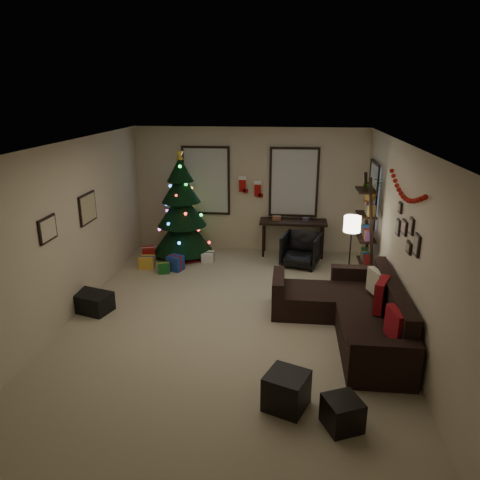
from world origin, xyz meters
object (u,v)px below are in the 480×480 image
Objects in this scene: desk_chair at (301,250)px; bookshelf at (368,231)px; christmas_tree at (182,213)px; desk at (293,225)px; sofa at (353,313)px.

bookshelf is at bearing -16.39° from desk_chair.
desk_chair is 0.34× the size of bookshelf.
christmas_tree is 3.44× the size of desk_chair.
desk_chair is at bearing -75.89° from desk.
sofa reaches higher than desk_chair.
bookshelf reaches higher than desk.
sofa is 1.31× the size of bookshelf.
bookshelf reaches higher than desk_chair.
sofa is at bearing -42.26° from christmas_tree.
desk_chair is at bearing 149.55° from bookshelf.
desk is (-0.88, 3.26, 0.40)m from sofa.
christmas_tree is 2.39m from desk.
christmas_tree reaches higher than desk_chair.
sofa is 3.89× the size of desk_chair.
desk is at bearing 105.17° from sofa.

